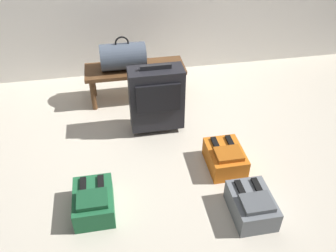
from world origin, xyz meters
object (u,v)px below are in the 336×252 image
at_px(backpack_grey, 252,205).
at_px(duffel_bag_slate, 123,56).
at_px(suitcase_upright_charcoal, 156,98).
at_px(bench, 135,72).
at_px(backpack_orange, 225,158).
at_px(backpack_green, 94,202).
at_px(cell_phone, 168,67).

bearing_deg(backpack_grey, duffel_bag_slate, 113.89).
xyz_separation_m(duffel_bag_slate, suitcase_upright_charcoal, (0.24, -0.57, -0.15)).
bearing_deg(suitcase_upright_charcoal, duffel_bag_slate, 112.79).
bearing_deg(duffel_bag_slate, bench, 0.00).
relative_size(bench, backpack_orange, 2.63).
bearing_deg(bench, suitcase_upright_charcoal, -77.09).
relative_size(suitcase_upright_charcoal, backpack_green, 1.76).
relative_size(bench, suitcase_upright_charcoal, 1.50).
bearing_deg(backpack_green, backpack_orange, 14.56).
distance_m(cell_phone, backpack_grey, 1.67).
relative_size(duffel_bag_slate, backpack_orange, 1.16).
xyz_separation_m(backpack_green, backpack_orange, (1.06, 0.28, 0.00)).
xyz_separation_m(bench, backpack_green, (-0.46, -1.45, -0.21)).
bearing_deg(backpack_grey, bench, 110.71).
bearing_deg(backpack_orange, suitcase_upright_charcoal, 128.00).
xyz_separation_m(bench, cell_phone, (0.33, -0.06, 0.06)).
xyz_separation_m(bench, suitcase_upright_charcoal, (0.13, -0.57, 0.04)).
height_order(backpack_grey, backpack_green, same).
bearing_deg(suitcase_upright_charcoal, backpack_orange, -52.00).
xyz_separation_m(cell_phone, backpack_green, (-0.80, -1.39, -0.27)).
height_order(cell_phone, backpack_grey, cell_phone).
relative_size(bench, backpack_green, 2.63).
distance_m(duffel_bag_slate, backpack_green, 1.54).
bearing_deg(bench, backpack_orange, -62.87).
bearing_deg(bench, cell_phone, -9.66).
bearing_deg(cell_phone, backpack_orange, -76.48).
relative_size(backpack_grey, backpack_orange, 1.00).
distance_m(duffel_bag_slate, cell_phone, 0.46).
distance_m(bench, suitcase_upright_charcoal, 0.59).
xyz_separation_m(cell_phone, suitcase_upright_charcoal, (-0.20, -0.51, -0.02)).
height_order(bench, cell_phone, cell_phone).
distance_m(bench, duffel_bag_slate, 0.22).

